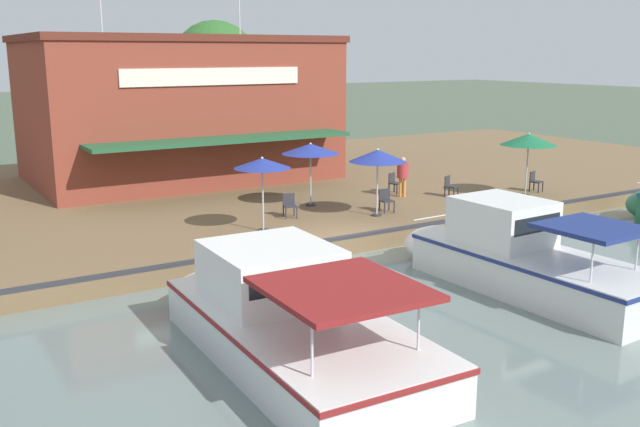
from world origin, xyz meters
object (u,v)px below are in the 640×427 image
object	(u,v)px
patio_umbrella_near_quay_edge	(378,156)
motorboat_distant_upstream	(511,256)
waterfront_restaurant	(178,108)
patio_umbrella_mid_patio_right	(529,140)
motorboat_far_downstream	(279,314)
patio_umbrella_mid_patio_left	(262,164)
cafe_chair_facing_river	(386,199)
cafe_chair_back_row_seat	(535,180)
cafe_chair_far_corner_seat	(394,182)
person_near_entrance	(403,172)
cafe_chair_under_first_umbrella	(450,185)
cafe_chair_mid_patio	(290,204)
patio_umbrella_far_corner	(310,149)
tree_upstream_bank	(214,67)

from	to	relation	value
patio_umbrella_near_quay_edge	motorboat_distant_upstream	distance (m)	7.28
waterfront_restaurant	motorboat_distant_upstream	bearing A→B (deg)	7.77
waterfront_restaurant	patio_umbrella_mid_patio_right	distance (m)	15.80
patio_umbrella_mid_patio_right	motorboat_far_downstream	world-z (taller)	patio_umbrella_mid_patio_right
patio_umbrella_mid_patio_left	motorboat_distant_upstream	xyz separation A→B (m)	(7.13, 4.02, -1.98)
patio_umbrella_mid_patio_right	patio_umbrella_near_quay_edge	world-z (taller)	patio_umbrella_mid_patio_right
cafe_chair_facing_river	cafe_chair_back_row_seat	xyz separation A→B (m)	(0.12, 7.78, 0.00)
motorboat_distant_upstream	motorboat_far_downstream	world-z (taller)	motorboat_distant_upstream
cafe_chair_back_row_seat	motorboat_distant_upstream	size ratio (longest dim) A/B	0.10
waterfront_restaurant	cafe_chair_facing_river	bearing A→B (deg)	18.45
cafe_chair_facing_river	motorboat_distant_upstream	bearing A→B (deg)	-9.31
waterfront_restaurant	patio_umbrella_mid_patio_left	bearing A→B (deg)	-7.39
cafe_chair_facing_river	cafe_chair_far_corner_seat	world-z (taller)	same
patio_umbrella_near_quay_edge	person_near_entrance	size ratio (longest dim) A/B	1.49
patio_umbrella_mid_patio_left	patio_umbrella_near_quay_edge	world-z (taller)	patio_umbrella_mid_patio_left
patio_umbrella_mid_patio_left	cafe_chair_under_first_umbrella	bearing A→B (deg)	97.22
cafe_chair_facing_river	cafe_chair_far_corner_seat	size ratio (longest dim) A/B	1.00
patio_umbrella_mid_patio_right	cafe_chair_far_corner_seat	distance (m)	5.71
cafe_chair_mid_patio	patio_umbrella_mid_patio_left	bearing A→B (deg)	-52.71
person_near_entrance	patio_umbrella_far_corner	bearing A→B (deg)	-97.26
patio_umbrella_near_quay_edge	cafe_chair_under_first_umbrella	xyz separation A→B (m)	(-1.29, 4.64, -1.71)
patio_umbrella_mid_patio_left	person_near_entrance	size ratio (longest dim) A/B	1.51
cafe_chair_facing_river	cafe_chair_mid_patio	world-z (taller)	same
cafe_chair_under_first_umbrella	cafe_chair_mid_patio	distance (m)	7.44
cafe_chair_under_first_umbrella	cafe_chair_facing_river	bearing A→B (deg)	-76.75
cafe_chair_under_first_umbrella	motorboat_far_downstream	world-z (taller)	motorboat_far_downstream
waterfront_restaurant	cafe_chair_back_row_seat	bearing A→B (deg)	45.48
patio_umbrella_mid_patio_right	patio_umbrella_mid_patio_left	world-z (taller)	patio_umbrella_mid_patio_right
tree_upstream_bank	motorboat_far_downstream	bearing A→B (deg)	-20.51
cafe_chair_facing_river	cafe_chair_back_row_seat	distance (m)	7.78
cafe_chair_facing_river	cafe_chair_under_first_umbrella	size ratio (longest dim) A/B	1.00
waterfront_restaurant	person_near_entrance	size ratio (longest dim) A/B	8.11
waterfront_restaurant	patio_umbrella_mid_patio_left	world-z (taller)	waterfront_restaurant
waterfront_restaurant	person_near_entrance	bearing A→B (deg)	32.62
motorboat_far_downstream	patio_umbrella_far_corner	bearing A→B (deg)	145.95
cafe_chair_under_first_umbrella	cafe_chair_back_row_seat	bearing A→B (deg)	74.62
cafe_chair_under_first_umbrella	tree_upstream_bank	size ratio (longest dim) A/B	0.11
patio_umbrella_near_quay_edge	cafe_chair_facing_river	xyz separation A→B (m)	(-0.36, 0.68, -1.71)
cafe_chair_facing_river	cafe_chair_far_corner_seat	xyz separation A→B (m)	(-2.73, 2.46, 0.00)
cafe_chair_mid_patio	person_near_entrance	world-z (taller)	person_near_entrance
cafe_chair_far_corner_seat	person_near_entrance	size ratio (longest dim) A/B	0.52
patio_umbrella_mid_patio_right	motorboat_distant_upstream	world-z (taller)	patio_umbrella_mid_patio_right
patio_umbrella_far_corner	tree_upstream_bank	xyz separation A→B (m)	(-13.25, 1.87, 2.79)
motorboat_distant_upstream	tree_upstream_bank	world-z (taller)	tree_upstream_bank
cafe_chair_under_first_umbrella	motorboat_far_downstream	size ratio (longest dim) A/B	0.10
patio_umbrella_near_quay_edge	tree_upstream_bank	world-z (taller)	tree_upstream_bank
patio_umbrella_mid_patio_left	cafe_chair_facing_river	size ratio (longest dim) A/B	2.92
waterfront_restaurant	patio_umbrella_near_quay_edge	distance (m)	12.02
waterfront_restaurant	tree_upstream_bank	bearing A→B (deg)	139.51
cafe_chair_under_first_umbrella	cafe_chair_back_row_seat	world-z (taller)	same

